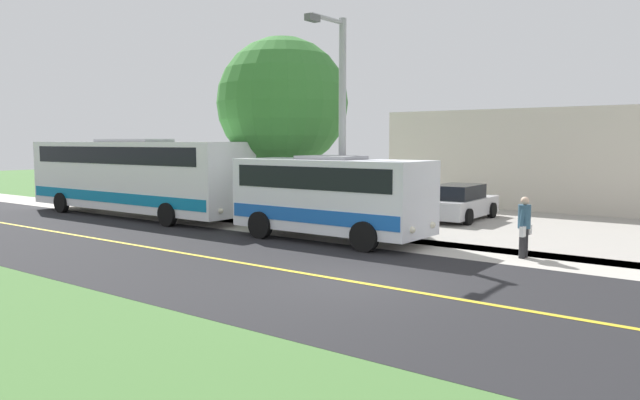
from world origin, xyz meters
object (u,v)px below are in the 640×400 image
(transit_bus_rear, at_px, (134,174))
(parked_car_near, at_px, (459,203))
(shuttle_bus_front, at_px, (331,194))
(pedestrian_with_bags, at_px, (524,225))
(street_light_pole, at_px, (340,117))
(tree_curbside, at_px, (283,103))

(transit_bus_rear, xyz_separation_m, parked_car_near, (-7.19, 11.67, -1.12))
(transit_bus_rear, bearing_deg, shuttle_bus_front, 89.56)
(pedestrian_with_bags, height_order, street_light_pole, street_light_pole)
(transit_bus_rear, xyz_separation_m, tree_curbside, (-2.85, 5.93, 2.92))
(street_light_pole, bearing_deg, parked_car_near, 170.50)
(shuttle_bus_front, xyz_separation_m, tree_curbside, (-2.93, -4.52, 3.22))
(shuttle_bus_front, distance_m, transit_bus_rear, 10.46)
(tree_curbside, bearing_deg, shuttle_bus_front, 57.02)
(shuttle_bus_front, bearing_deg, tree_curbside, -122.98)
(transit_bus_rear, height_order, street_light_pole, street_light_pole)
(pedestrian_with_bags, distance_m, tree_curbside, 11.43)
(shuttle_bus_front, xyz_separation_m, pedestrian_with_bags, (-0.74, 6.02, -0.60))
(transit_bus_rear, bearing_deg, street_light_pole, 91.73)
(transit_bus_rear, distance_m, tree_curbside, 7.20)
(shuttle_bus_front, height_order, tree_curbside, tree_curbside)
(transit_bus_rear, xyz_separation_m, street_light_pole, (-0.32, 10.52, 2.16))
(shuttle_bus_front, distance_m, pedestrian_with_bags, 6.09)
(shuttle_bus_front, relative_size, tree_curbside, 0.91)
(shuttle_bus_front, bearing_deg, street_light_pole, 170.07)
(transit_bus_rear, height_order, pedestrian_with_bags, transit_bus_rear)
(tree_curbside, bearing_deg, pedestrian_with_bags, 78.23)
(pedestrian_with_bags, relative_size, street_light_pole, 0.24)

